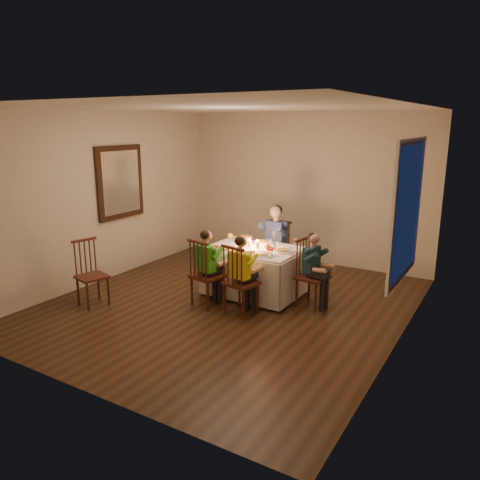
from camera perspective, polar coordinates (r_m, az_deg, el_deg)
The scene contains 26 objects.
ground at distance 6.47m, azimuth -1.37°, elevation -7.81°, with size 5.00×5.00×0.00m, color black.
wall_left at distance 7.54m, azimuth -16.10°, elevation 5.05°, with size 0.02×5.00×2.60m, color #BDB7A1.
wall_right at distance 5.28m, azimuth 19.67°, elevation 1.07°, with size 0.02×5.00×2.60m, color #BDB7A1.
wall_back at distance 8.30m, azimuth 7.89°, elevation 6.26°, with size 4.50×0.02×2.60m, color #BDB7A1.
ceiling at distance 6.01m, azimuth -1.52°, elevation 15.86°, with size 5.00×5.00×0.00m, color white.
dining_table at distance 6.70m, azimuth 1.73°, elevation -2.60°, with size 1.34×0.98×0.66m.
chair_adult at distance 7.47m, azimuth 4.20°, elevation -4.80°, with size 0.39×0.37×0.94m, color #3C1A10, non-canonical shape.
chair_near_left at distance 6.46m, azimuth -3.93°, elevation -7.90°, with size 0.39×0.37×0.94m, color #3C1A10, non-canonical shape.
chair_near_right at distance 6.18m, azimuth 0.14°, elevation -8.90°, with size 0.39×0.37×0.94m, color #3C1A10, non-canonical shape.
chair_end at distance 6.46m, azimuth 8.72°, elevation -8.01°, with size 0.39×0.37×0.94m, color #3C1A10, non-canonical shape.
chair_extra at distance 6.76m, azimuth -17.33°, elevation -7.51°, with size 0.37×0.35×0.90m, color #3C1A10, non-canonical shape.
adult at distance 7.47m, azimuth 4.20°, elevation -4.80°, with size 0.42×0.39×1.19m, color #32497E, non-canonical shape.
child_green at distance 6.46m, azimuth -3.93°, elevation -7.90°, with size 0.34×0.31×1.05m, color green, non-canonical shape.
child_yellow at distance 6.18m, azimuth 0.14°, elevation -8.90°, with size 0.34×0.31×1.04m, color yellow, non-canonical shape.
child_teal at distance 6.46m, azimuth 8.72°, elevation -8.01°, with size 0.33×0.30×1.02m, color #18373E, non-canonical shape.
setting_adult at distance 6.92m, azimuth 2.72°, elevation -0.29°, with size 0.26×0.26×0.02m, color white.
setting_green at distance 6.54m, azimuth -1.75°, elevation -1.13°, with size 0.26×0.26×0.02m, color white.
setting_yellow at distance 6.28m, azimuth 2.72°, elevation -1.77°, with size 0.26×0.26×0.02m, color white.
setting_teal at distance 6.47m, azimuth 5.21°, elevation -1.36°, with size 0.26×0.26×0.02m, color white.
candle_left at distance 6.67m, azimuth 1.19°, elevation -0.46°, with size 0.06×0.06×0.10m, color white.
candle_right at distance 6.61m, azimuth 2.13°, elevation -0.61°, with size 0.06×0.06×0.10m, color white.
squash at distance 7.16m, azimuth -1.22°, elevation 0.51°, with size 0.09×0.09×0.09m, color yellow.
orange_fruit at distance 6.59m, azimuth 3.31°, elevation -0.76°, with size 0.08×0.08×0.08m, color orange.
serving_bowl at distance 7.03m, azimuth 0.60°, elevation 0.12°, with size 0.22×0.22×0.06m, color white.
wall_mirror at distance 7.69m, azimuth -14.40°, elevation 6.84°, with size 0.06×0.95×1.15m.
window_blinds at distance 5.35m, azimuth 19.61°, elevation 3.42°, with size 0.07×1.34×1.54m.
Camera 1 is at (3.22, -5.07, 2.42)m, focal length 35.00 mm.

